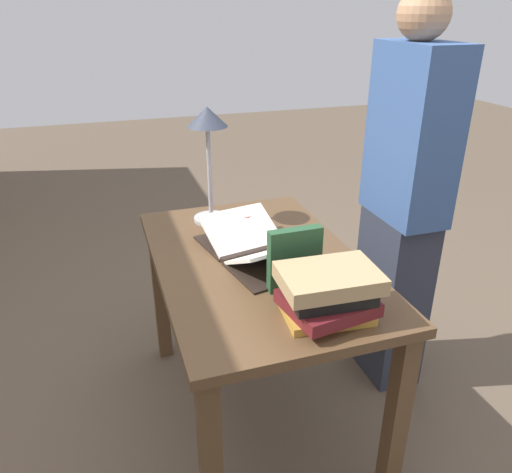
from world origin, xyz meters
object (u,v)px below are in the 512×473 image
at_px(open_book, 256,247).
at_px(person_reader, 402,210).
at_px(book_standing_upright, 295,259).
at_px(coffee_mug, 243,223).
at_px(reading_lamp, 208,135).
at_px(book_stack_tall, 328,293).

xyz_separation_m(open_book, person_reader, (0.05, -0.64, 0.04)).
height_order(open_book, book_standing_upright, book_standing_upright).
height_order(open_book, coffee_mug, open_book).
bearing_deg(book_standing_upright, person_reader, -63.25).
distance_m(open_book, book_standing_upright, 0.27).
xyz_separation_m(book_standing_upright, person_reader, (0.31, -0.60, -0.03)).
bearing_deg(reading_lamp, coffee_mug, -150.58).
distance_m(book_standing_upright, person_reader, 0.67).
bearing_deg(open_book, person_reader, -96.91).
height_order(book_stack_tall, reading_lamp, reading_lamp).
xyz_separation_m(reading_lamp, coffee_mug, (-0.16, -0.09, -0.32)).
height_order(open_book, reading_lamp, reading_lamp).
xyz_separation_m(coffee_mug, person_reader, (-0.14, -0.63, 0.03)).
xyz_separation_m(book_stack_tall, coffee_mug, (0.64, 0.07, -0.04)).
distance_m(coffee_mug, person_reader, 0.65).
relative_size(open_book, book_standing_upright, 2.57).
height_order(book_stack_tall, book_standing_upright, book_standing_upright).
xyz_separation_m(book_stack_tall, reading_lamp, (0.80, 0.16, 0.28)).
distance_m(open_book, coffee_mug, 0.20).
xyz_separation_m(book_standing_upright, reading_lamp, (0.62, 0.13, 0.26)).
height_order(reading_lamp, coffee_mug, reading_lamp).
bearing_deg(person_reader, coffee_mug, -102.92).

